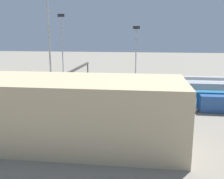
% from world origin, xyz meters
% --- Properties ---
extents(ground_plane, '(400.00, 400.00, 0.00)m').
position_xyz_m(ground_plane, '(0.00, 0.00, 0.00)').
color(ground_plane, gray).
extents(track_bed_0, '(140.00, 2.80, 0.12)m').
position_xyz_m(track_bed_0, '(0.00, -17.50, 0.06)').
color(track_bed_0, '#3D3833').
rests_on(track_bed_0, ground_plane).
extents(track_bed_1, '(140.00, 2.80, 0.12)m').
position_xyz_m(track_bed_1, '(0.00, -12.50, 0.06)').
color(track_bed_1, '#4C443D').
rests_on(track_bed_1, ground_plane).
extents(track_bed_2, '(140.00, 2.80, 0.12)m').
position_xyz_m(track_bed_2, '(0.00, -7.50, 0.06)').
color(track_bed_2, '#4C443D').
rests_on(track_bed_2, ground_plane).
extents(track_bed_3, '(140.00, 2.80, 0.12)m').
position_xyz_m(track_bed_3, '(0.00, -2.50, 0.06)').
color(track_bed_3, '#4C443D').
rests_on(track_bed_3, ground_plane).
extents(track_bed_4, '(140.00, 2.80, 0.12)m').
position_xyz_m(track_bed_4, '(0.00, 2.50, 0.06)').
color(track_bed_4, '#4C443D').
rests_on(track_bed_4, ground_plane).
extents(track_bed_5, '(140.00, 2.80, 0.12)m').
position_xyz_m(track_bed_5, '(0.00, 7.50, 0.06)').
color(track_bed_5, '#4C443D').
rests_on(track_bed_5, ground_plane).
extents(track_bed_6, '(140.00, 2.80, 0.12)m').
position_xyz_m(track_bed_6, '(0.00, 12.50, 0.06)').
color(track_bed_6, '#3D3833').
rests_on(track_bed_6, ground_plane).
extents(track_bed_7, '(140.00, 2.80, 0.12)m').
position_xyz_m(track_bed_7, '(0.00, 17.50, 0.06)').
color(track_bed_7, '#4C443D').
rests_on(track_bed_7, ground_plane).
extents(train_on_track_7, '(90.60, 3.00, 4.40)m').
position_xyz_m(train_on_track_7, '(0.58, 17.50, 2.09)').
color(train_on_track_7, '#285193').
rests_on(train_on_track_7, ground_plane).
extents(train_on_track_1, '(66.40, 3.06, 4.40)m').
position_xyz_m(train_on_track_1, '(21.64, -12.50, 2.09)').
color(train_on_track_1, maroon).
rests_on(train_on_track_1, ground_plane).
extents(train_on_track_6, '(66.40, 3.00, 4.40)m').
position_xyz_m(train_on_track_6, '(-2.89, 12.50, 2.11)').
color(train_on_track_6, '#1E6B9E').
rests_on(train_on_track_6, ground_plane).
extents(train_on_track_4, '(119.80, 3.00, 5.00)m').
position_xyz_m(train_on_track_4, '(-0.74, 2.50, 2.62)').
color(train_on_track_4, '#B7BABF').
rests_on(train_on_track_4, ground_plane).
extents(train_on_track_2, '(47.20, 3.06, 3.80)m').
position_xyz_m(train_on_track_2, '(-23.24, -7.50, 1.98)').
color(train_on_track_2, silver).
rests_on(train_on_track_2, ground_plane).
extents(train_on_track_0, '(114.80, 3.00, 4.40)m').
position_xyz_m(train_on_track_0, '(-5.93, -17.50, 2.08)').
color(train_on_track_0, '#285193').
rests_on(train_on_track_0, ground_plane).
extents(light_mast_0, '(2.80, 0.70, 23.50)m').
position_xyz_m(light_mast_0, '(-6.90, -21.27, 15.30)').
color(light_mast_0, '#9EA0A5').
rests_on(light_mast_0, ground_plane).
extents(light_mast_1, '(2.80, 0.70, 32.97)m').
position_xyz_m(light_mast_1, '(14.69, 19.79, 20.44)').
color(light_mast_1, '#9EA0A5').
rests_on(light_mast_1, ground_plane).
extents(light_mast_2, '(2.80, 0.70, 28.47)m').
position_xyz_m(light_mast_2, '(24.38, -21.14, 18.02)').
color(light_mast_2, '#9EA0A5').
rests_on(light_mast_2, ground_plane).
extents(signal_gantry, '(0.70, 40.00, 8.80)m').
position_xyz_m(signal_gantry, '(13.18, 0.00, 7.73)').
color(signal_gantry, '#4C4742').
rests_on(signal_gantry, ground_plane).
extents(maintenance_shed, '(51.45, 16.57, 12.48)m').
position_xyz_m(maintenance_shed, '(7.51, 41.62, 6.24)').
color(maintenance_shed, tan).
rests_on(maintenance_shed, ground_plane).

